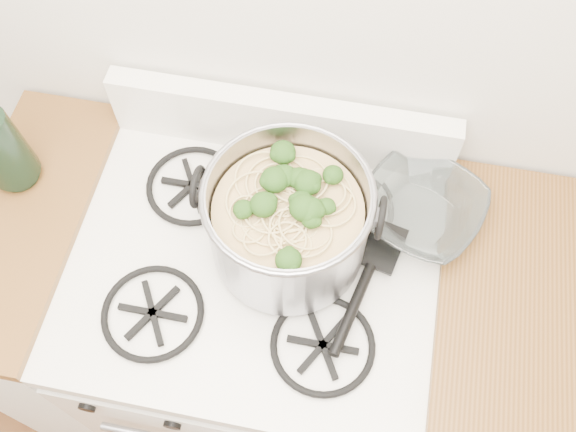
{
  "coord_description": "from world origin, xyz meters",
  "views": [
    {
      "loc": [
        0.18,
        0.74,
        2.11
      ],
      "look_at": [
        0.06,
        1.31,
        1.05
      ],
      "focal_mm": 40.0,
      "sensor_mm": 36.0,
      "label": 1
    }
  ],
  "objects_px": {
    "spatula": "(380,243)",
    "glass_bowl": "(420,212)",
    "gas_range": "(261,335)",
    "stock_pot": "(288,222)"
  },
  "relations": [
    {
      "from": "gas_range",
      "to": "stock_pot",
      "type": "xyz_separation_m",
      "value": [
        0.06,
        0.05,
        0.59
      ]
    },
    {
      "from": "stock_pot",
      "to": "glass_bowl",
      "type": "relative_size",
      "value": 3.55
    },
    {
      "from": "glass_bowl",
      "to": "gas_range",
      "type": "bearing_deg",
      "value": -152.54
    },
    {
      "from": "stock_pot",
      "to": "glass_bowl",
      "type": "xyz_separation_m",
      "value": [
        0.26,
        0.12,
        -0.09
      ]
    },
    {
      "from": "gas_range",
      "to": "stock_pot",
      "type": "relative_size",
      "value": 2.63
    },
    {
      "from": "spatula",
      "to": "glass_bowl",
      "type": "bearing_deg",
      "value": 63.32
    },
    {
      "from": "gas_range",
      "to": "glass_bowl",
      "type": "bearing_deg",
      "value": 27.46
    },
    {
      "from": "stock_pot",
      "to": "glass_bowl",
      "type": "height_order",
      "value": "stock_pot"
    },
    {
      "from": "glass_bowl",
      "to": "spatula",
      "type": "bearing_deg",
      "value": -129.58
    },
    {
      "from": "gas_range",
      "to": "glass_bowl",
      "type": "xyz_separation_m",
      "value": [
        0.32,
        0.17,
        0.5
      ]
    }
  ]
}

